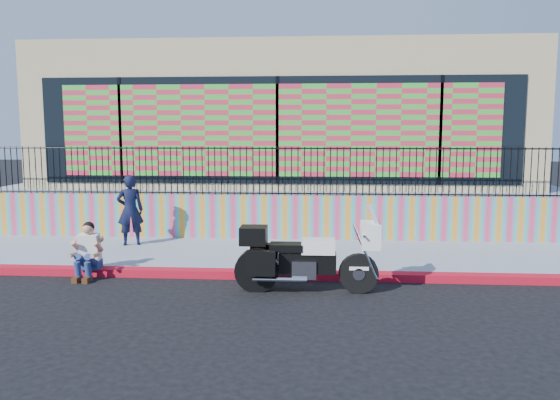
{
  "coord_description": "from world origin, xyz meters",
  "views": [
    {
      "loc": [
        1.09,
        -10.22,
        2.79
      ],
      "look_at": [
        0.28,
        1.2,
        1.38
      ],
      "focal_mm": 35.0,
      "sensor_mm": 36.0,
      "label": 1
    }
  ],
  "objects": [
    {
      "name": "mural_wall",
      "position": [
        0.0,
        3.25,
        0.7
      ],
      "size": [
        16.0,
        0.2,
        1.1
      ],
      "primitive_type": "cube",
      "color": "#DF3A67",
      "rests_on": "sidewalk"
    },
    {
      "name": "police_motorcycle",
      "position": [
        0.86,
        -0.84,
        0.65
      ],
      "size": [
        2.49,
        0.82,
        1.55
      ],
      "color": "black",
      "rests_on": "ground"
    },
    {
      "name": "police_officer",
      "position": [
        -3.34,
        2.22,
        0.98
      ],
      "size": [
        0.71,
        0.58,
        1.67
      ],
      "primitive_type": "imported",
      "rotation": [
        0.0,
        0.0,
        3.49
      ],
      "color": "black",
      "rests_on": "sidewalk"
    },
    {
      "name": "storefront_building",
      "position": [
        0.0,
        8.13,
        3.25
      ],
      "size": [
        14.0,
        8.06,
        4.0
      ],
      "color": "tan",
      "rests_on": "elevated_platform"
    },
    {
      "name": "metal_fence",
      "position": [
        0.0,
        3.25,
        1.85
      ],
      "size": [
        15.8,
        0.04,
        1.2
      ],
      "primitive_type": null,
      "color": "black",
      "rests_on": "mural_wall"
    },
    {
      "name": "ground",
      "position": [
        0.0,
        0.0,
        0.0
      ],
      "size": [
        90.0,
        90.0,
        0.0
      ],
      "primitive_type": "plane",
      "color": "black",
      "rests_on": "ground"
    },
    {
      "name": "red_curb",
      "position": [
        0.0,
        0.0,
        0.07
      ],
      "size": [
        16.0,
        0.3,
        0.15
      ],
      "primitive_type": "cube",
      "color": "red",
      "rests_on": "ground"
    },
    {
      "name": "elevated_platform",
      "position": [
        0.0,
        8.35,
        0.62
      ],
      "size": [
        16.0,
        10.0,
        1.25
      ],
      "primitive_type": "cube",
      "color": "gray",
      "rests_on": "ground"
    },
    {
      "name": "seated_man",
      "position": [
        -3.34,
        -0.26,
        0.45
      ],
      "size": [
        0.54,
        0.71,
        1.06
      ],
      "color": "navy",
      "rests_on": "ground"
    },
    {
      "name": "sidewalk",
      "position": [
        0.0,
        1.65,
        0.07
      ],
      "size": [
        16.0,
        3.0,
        0.15
      ],
      "primitive_type": "cube",
      "color": "gray",
      "rests_on": "ground"
    }
  ]
}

